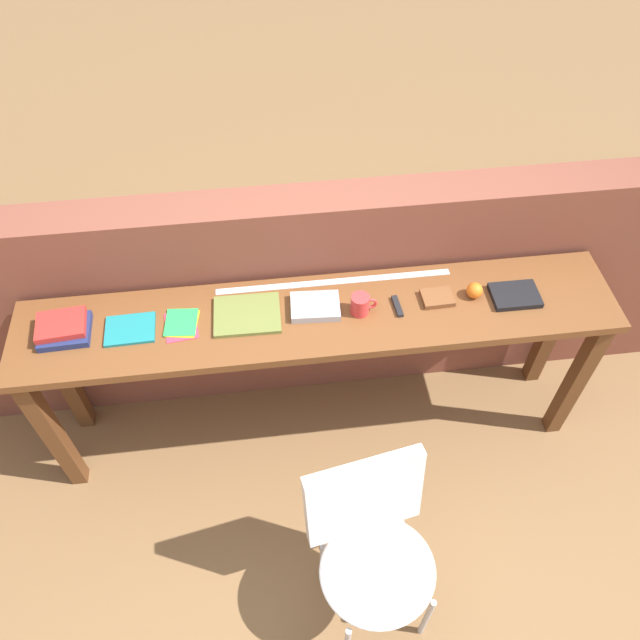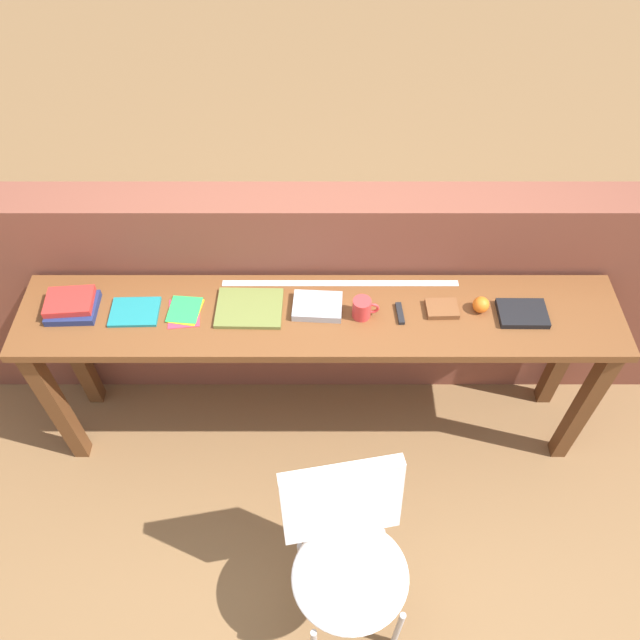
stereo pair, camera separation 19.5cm
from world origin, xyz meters
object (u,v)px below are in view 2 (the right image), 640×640
(book_stack_leftmost, at_px, (71,305))
(leather_journal_brown, at_px, (442,309))
(magazine_cycling, at_px, (135,312))
(book_repair_rightmost, at_px, (523,314))
(book_open_centre, at_px, (249,308))
(multitool_folded, at_px, (400,313))
(pamphlet_pile_colourful, at_px, (185,311))
(mug, at_px, (362,308))
(sports_ball_small, at_px, (481,305))
(chair_white_moulded, at_px, (347,550))

(book_stack_leftmost, relative_size, leather_journal_brown, 1.62)
(magazine_cycling, bearing_deg, book_repair_rightmost, -1.87)
(magazine_cycling, bearing_deg, book_open_centre, 0.89)
(book_stack_leftmost, xyz_separation_m, multitool_folded, (1.35, -0.03, -0.02))
(book_open_centre, bearing_deg, leather_journal_brown, 0.65)
(pamphlet_pile_colourful, height_order, multitool_folded, multitool_folded)
(book_stack_leftmost, distance_m, pamphlet_pile_colourful, 0.46)
(multitool_folded, bearing_deg, magazine_cycling, 179.52)
(book_repair_rightmost, bearing_deg, book_stack_leftmost, 179.50)
(pamphlet_pile_colourful, height_order, book_open_centre, book_open_centre)
(magazine_cycling, height_order, leather_journal_brown, leather_journal_brown)
(multitool_folded, relative_size, leather_journal_brown, 0.85)
(book_open_centre, bearing_deg, mug, -2.86)
(leather_journal_brown, bearing_deg, magazine_cycling, 178.75)
(sports_ball_small, bearing_deg, chair_white_moulded, -122.90)
(magazine_cycling, bearing_deg, book_stack_leftmost, 174.70)
(magazine_cycling, xyz_separation_m, multitool_folded, (1.09, -0.01, 0.00))
(leather_journal_brown, height_order, book_repair_rightmost, book_repair_rightmost)
(book_stack_leftmost, xyz_separation_m, pamphlet_pile_colourful, (0.46, -0.01, -0.02))
(book_repair_rightmost, bearing_deg, chair_white_moulded, -130.63)
(book_open_centre, height_order, mug, mug)
(pamphlet_pile_colourful, relative_size, sports_ball_small, 2.59)
(book_open_centre, height_order, leather_journal_brown, leather_journal_brown)
(book_stack_leftmost, bearing_deg, book_open_centre, 0.09)
(pamphlet_pile_colourful, xyz_separation_m, leather_journal_brown, (1.06, 0.01, 0.01))
(multitool_folded, bearing_deg, sports_ball_small, 4.25)
(book_stack_leftmost, bearing_deg, book_repair_rightmost, -0.96)
(magazine_cycling, height_order, pamphlet_pile_colourful, magazine_cycling)
(chair_white_moulded, xyz_separation_m, multitool_folded, (0.23, 0.84, 0.36))
(magazine_cycling, relative_size, multitool_folded, 1.79)
(book_open_centre, height_order, multitool_folded, book_open_centre)
(magazine_cycling, xyz_separation_m, leather_journal_brown, (1.26, 0.01, 0.01))
(pamphlet_pile_colourful, xyz_separation_m, book_repair_rightmost, (1.39, -0.02, 0.01))
(mug, height_order, sports_ball_small, mug)
(mug, xyz_separation_m, book_repair_rightmost, (0.66, 0.00, -0.03))
(book_open_centre, distance_m, book_repair_rightmost, 1.12)
(chair_white_moulded, bearing_deg, magazine_cycling, 135.44)
(chair_white_moulded, distance_m, book_repair_rightmost, 1.17)
(chair_white_moulded, height_order, book_repair_rightmost, book_repair_rightmost)
(chair_white_moulded, relative_size, pamphlet_pile_colourful, 5.08)
(magazine_cycling, height_order, mug, mug)
(mug, height_order, multitool_folded, mug)
(book_open_centre, distance_m, mug, 0.47)
(pamphlet_pile_colourful, bearing_deg, chair_white_moulded, -52.41)
(mug, bearing_deg, pamphlet_pile_colourful, 178.51)
(book_stack_leftmost, relative_size, mug, 1.91)
(magazine_cycling, height_order, sports_ball_small, sports_ball_small)
(chair_white_moulded, relative_size, book_stack_leftmost, 4.24)
(book_open_centre, distance_m, multitool_folded, 0.62)
(sports_ball_small, bearing_deg, pamphlet_pile_colourful, -179.54)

